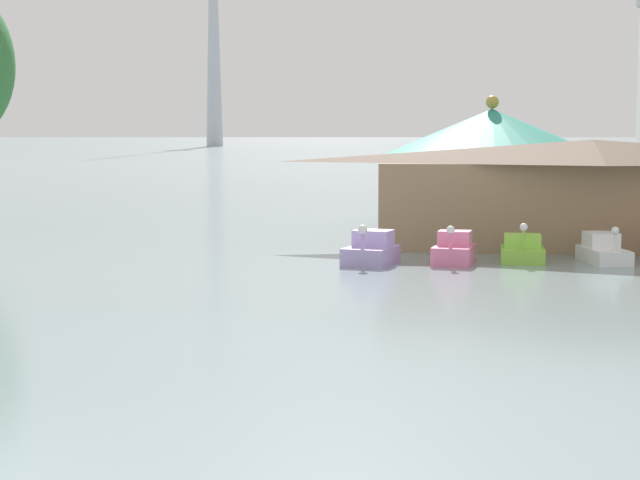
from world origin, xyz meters
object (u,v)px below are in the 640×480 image
Objects in this scene: pedal_boat_white at (603,251)px; pedal_boat_pink at (454,251)px; boathouse at (592,192)px; pedal_boat_lavender at (371,251)px; pedal_boat_lime at (522,251)px; green_roof_pavilion at (491,159)px.

pedal_boat_pink is at bearing -89.59° from pedal_boat_white.
pedal_boat_white is 0.16× the size of boathouse.
boathouse reaches higher than pedal_boat_white.
pedal_boat_lavender reaches higher than pedal_boat_lime.
pedal_boat_pink is 2.83m from pedal_boat_lime.
pedal_boat_lavender is at bearing -143.17° from boathouse.
pedal_boat_lavender is at bearing -73.93° from pedal_boat_lime.
pedal_boat_lavender is at bearing -74.03° from pedal_boat_pink.
pedal_boat_lavender is 9.04m from pedal_boat_white.
pedal_boat_lime is at bearing -97.54° from pedal_boat_white.
pedal_boat_lavender is 3.17m from pedal_boat_pink.
pedal_boat_lavender is at bearing -106.83° from green_roof_pavilion.
pedal_boat_white is (5.74, 1.25, -0.06)m from pedal_boat_pink.
pedal_boat_lime is 0.12× the size of boathouse.
pedal_boat_white is (8.88, 1.72, -0.06)m from pedal_boat_lavender.
pedal_boat_white is at bearing -91.50° from boathouse.
pedal_boat_white is at bearing 96.04° from pedal_boat_lime.
green_roof_pavilion is (1.83, 15.97, 3.13)m from pedal_boat_pink.
pedal_boat_lavender is at bearing -90.94° from pedal_boat_white.
green_roof_pavilion is (-3.90, 14.71, 3.18)m from pedal_boat_white.
pedal_boat_lime is at bearing 118.56° from pedal_boat_pink.
pedal_boat_lime is at bearing -86.90° from green_roof_pavilion.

